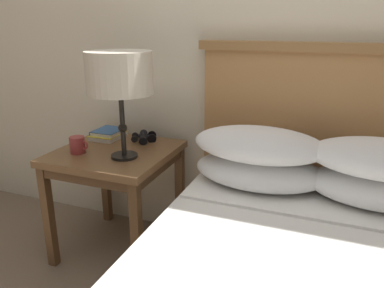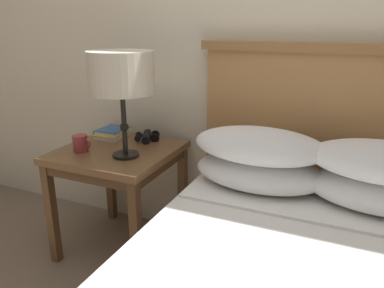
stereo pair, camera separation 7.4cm
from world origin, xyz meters
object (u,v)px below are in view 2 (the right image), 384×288
at_px(book_on_nightstand, 112,135).
at_px(coffee_mug, 81,143).
at_px(nightstand, 119,163).
at_px(table_lamp, 121,74).
at_px(book_stacked_on_top, 112,130).
at_px(binoculars_pair, 147,136).

xyz_separation_m(book_on_nightstand, coffee_mug, (0.01, -0.28, 0.03)).
height_order(book_on_nightstand, coffee_mug, coffee_mug).
height_order(nightstand, table_lamp, table_lamp).
xyz_separation_m(table_lamp, coffee_mug, (-0.25, -0.03, -0.36)).
relative_size(book_stacked_on_top, coffee_mug, 1.62).
relative_size(book_stacked_on_top, binoculars_pair, 1.03).
bearing_deg(nightstand, table_lamp, -37.37).
bearing_deg(table_lamp, nightstand, 142.63).
bearing_deg(book_stacked_on_top, table_lamp, -44.44).
relative_size(nightstand, binoculars_pair, 3.65).
xyz_separation_m(table_lamp, binoculars_pair, (-0.04, 0.27, -0.38)).
distance_m(table_lamp, book_stacked_on_top, 0.51).
height_order(nightstand, book_on_nightstand, book_on_nightstand).
xyz_separation_m(nightstand, binoculars_pair, (0.07, 0.19, 0.10)).
distance_m(nightstand, book_stacked_on_top, 0.26).
relative_size(nightstand, book_stacked_on_top, 3.53).
distance_m(table_lamp, binoculars_pair, 0.47).
distance_m(table_lamp, book_on_nightstand, 0.53).
xyz_separation_m(nightstand, book_stacked_on_top, (-0.15, 0.17, 0.12)).
relative_size(nightstand, book_on_nightstand, 3.11).
xyz_separation_m(nightstand, coffee_mug, (-0.15, -0.11, 0.12)).
bearing_deg(book_stacked_on_top, nightstand, -48.49).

